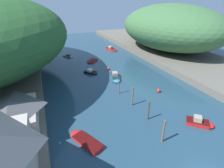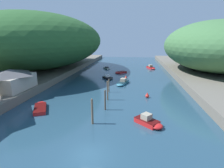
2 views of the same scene
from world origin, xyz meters
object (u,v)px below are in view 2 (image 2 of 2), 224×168
(boat_red_skiff, at_px, (149,122))
(boat_white_cruiser, at_px, (151,67))
(boat_far_upstream, at_px, (120,72))
(channel_buoy_near, at_px, (126,78))
(channel_buoy_far, at_px, (147,96))
(boathouse_shed, at_px, (10,79))
(boat_near_quay, at_px, (108,78))
(boat_mid_channel, at_px, (40,107))
(boat_yellow_tender, at_px, (122,83))
(boat_moored_right, at_px, (106,68))

(boat_red_skiff, bearing_deg, boat_white_cruiser, -143.02)
(boat_far_upstream, bearing_deg, boat_red_skiff, 145.87)
(channel_buoy_near, relative_size, channel_buoy_far, 0.93)
(boat_far_upstream, bearing_deg, boathouse_shed, 99.88)
(boathouse_shed, bearing_deg, boat_near_quay, 48.48)
(boat_near_quay, bearing_deg, boat_mid_channel, 33.85)
(boat_yellow_tender, bearing_deg, boat_moored_right, -57.80)
(boat_mid_channel, xyz_separation_m, boat_far_upstream, (10.46, 32.19, -0.01))
(boat_white_cruiser, relative_size, boat_near_quay, 1.48)
(boat_mid_channel, height_order, channel_buoy_near, channel_buoy_near)
(boat_mid_channel, xyz_separation_m, boat_moored_right, (4.33, 40.59, -0.01))
(boat_far_upstream, distance_m, channel_buoy_far, 25.39)
(boat_white_cruiser, relative_size, boat_far_upstream, 1.36)
(boat_white_cruiser, height_order, channel_buoy_far, boat_white_cruiser)
(boat_red_skiff, distance_m, channel_buoy_near, 27.65)
(boat_white_cruiser, distance_m, boat_near_quay, 23.96)
(boat_near_quay, distance_m, boat_red_skiff, 28.36)
(boat_yellow_tender, bearing_deg, boathouse_shed, 44.92)
(boat_mid_channel, distance_m, channel_buoy_far, 19.55)
(boat_mid_channel, bearing_deg, boathouse_shed, 124.19)
(boathouse_shed, bearing_deg, channel_buoy_near, 41.66)
(boat_red_skiff, bearing_deg, boat_near_quay, -117.96)
(channel_buoy_far, bearing_deg, boat_near_quay, 123.54)
(boathouse_shed, xyz_separation_m, channel_buoy_far, (26.46, 3.05, -3.21))
(channel_buoy_near, bearing_deg, boat_mid_channel, -118.19)
(boat_mid_channel, xyz_separation_m, channel_buoy_far, (17.88, 7.91, 0.16))
(boat_mid_channel, distance_m, boat_yellow_tender, 21.63)
(boat_white_cruiser, height_order, boat_near_quay, boat_white_cruiser)
(boat_near_quay, distance_m, boat_moored_right, 17.66)
(boathouse_shed, height_order, channel_buoy_near, boathouse_shed)
(boat_mid_channel, relative_size, channel_buoy_far, 5.41)
(boat_near_quay, bearing_deg, boathouse_shed, 10.65)
(channel_buoy_near, bearing_deg, boat_red_skiff, -80.31)
(boat_near_quay, bearing_deg, boat_red_skiff, 72.29)
(boat_white_cruiser, xyz_separation_m, channel_buoy_far, (-3.59, -34.96, -0.00))
(boat_far_upstream, height_order, channel_buoy_near, channel_buoy_near)
(boat_yellow_tender, bearing_deg, boat_far_upstream, -69.86)
(boat_red_skiff, height_order, channel_buoy_far, boat_red_skiff)
(boathouse_shed, height_order, boat_yellow_tender, boathouse_shed)
(boat_near_quay, bearing_deg, boat_moored_right, -116.83)
(boat_red_skiff, distance_m, boat_moored_right, 45.89)
(boat_moored_right, bearing_deg, channel_buoy_near, -99.90)
(boat_mid_channel, distance_m, boat_near_quay, 24.50)
(boat_white_cruiser, distance_m, boat_moored_right, 17.28)
(boat_red_skiff, bearing_deg, boat_mid_channel, -59.01)
(boat_moored_right, bearing_deg, boat_red_skiff, -110.15)
(boat_yellow_tender, height_order, boat_moored_right, boat_yellow_tender)
(boathouse_shed, relative_size, boat_moored_right, 2.20)
(boathouse_shed, bearing_deg, boat_red_skiff, -17.54)
(boat_yellow_tender, distance_m, boat_moored_right, 24.11)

